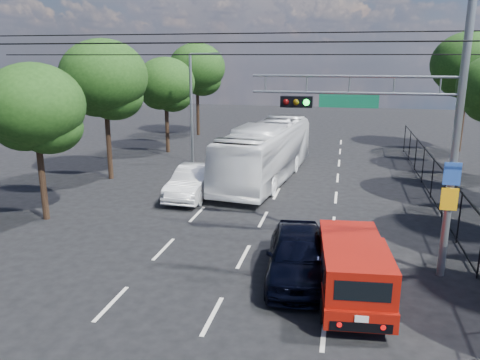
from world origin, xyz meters
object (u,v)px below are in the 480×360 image
(signal_mast, at_px, (416,111))
(red_pickup, at_px, (352,267))
(white_van, at_px, (194,182))
(white_bus, at_px, (266,152))
(navy_hatchback, at_px, (297,255))

(signal_mast, relative_size, red_pickup, 1.87)
(signal_mast, distance_m, red_pickup, 5.06)
(red_pickup, relative_size, white_van, 1.07)
(red_pickup, relative_size, white_bus, 0.44)
(white_van, bearing_deg, red_pickup, -47.92)
(signal_mast, xyz_separation_m, white_bus, (-6.33, 10.73, -3.64))
(signal_mast, bearing_deg, white_bus, 120.52)
(signal_mast, distance_m, navy_hatchback, 5.66)
(red_pickup, distance_m, white_bus, 13.76)
(signal_mast, height_order, red_pickup, signal_mast)
(red_pickup, height_order, white_bus, white_bus)
(white_bus, height_order, white_van, white_bus)
(white_van, bearing_deg, signal_mast, -34.36)
(red_pickup, bearing_deg, white_bus, 109.97)
(white_bus, bearing_deg, navy_hatchback, -69.45)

